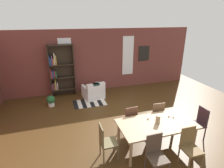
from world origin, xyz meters
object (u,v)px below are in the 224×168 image
Objects in this scene: dining_table at (157,126)px; dining_chair_far_left at (129,119)px; bookshelf_tall at (60,71)px; dining_chair_near_left at (156,154)px; potted_plant_by_shelf at (51,101)px; dining_chair_head_left at (106,141)px; armchair_white at (94,92)px; dining_chair_far_right at (156,115)px; vase_on_table at (158,119)px; dining_chair_head_right at (199,122)px; dining_chair_near_right at (190,146)px.

dining_chair_far_left is at bearing 120.45° from dining_table.
bookshelf_tall is (-2.18, 4.38, 0.46)m from dining_table.
potted_plant_by_shelf is at bearing 118.19° from dining_chair_near_left.
dining_chair_head_left reaches higher than dining_table.
armchair_white is at bearing 103.67° from dining_table.
dining_chair_far_left is at bearing 179.99° from dining_chair_far_right.
dining_chair_far_right is 4.52m from bookshelf_tall.
armchair_white is (-0.89, 3.66, -0.40)m from dining_table.
armchair_white is (-1.33, 2.91, -0.23)m from dining_chair_far_right.
dining_chair_near_left is (-0.46, -0.74, -0.35)m from vase_on_table.
dining_chair_head_right is (1.80, 0.74, 0.00)m from dining_chair_near_left.
vase_on_table reaches higher than dining_chair_near_right.
dining_chair_head_left is 1.95m from dining_chair_far_right.
potted_plant_by_shelf is at bearing 110.98° from dining_chair_head_left.
vase_on_table reaches higher than dining_chair_far_left.
dining_chair_head_left is (-0.92, 0.74, 0.00)m from dining_chair_near_left.
vase_on_table is 0.23× the size of dining_chair_far_right.
dining_chair_far_right is 2.18× the size of potted_plant_by_shelf.
dining_table is 4.51× the size of potted_plant_by_shelf.
dining_chair_far_right is (-0.92, 0.74, 0.00)m from dining_chair_head_right.
dining_chair_near_right is 4.60m from armchair_white.
dining_chair_head_left is (-1.38, 0.00, -0.35)m from vase_on_table.
dining_chair_near_right is 1.73m from dining_chair_far_left.
dining_table is at bearing -63.51° from bookshelf_tall.
armchair_white is (-0.45, 4.40, -0.23)m from dining_chair_near_left.
armchair_white is at bearing 106.86° from dining_chair_near_right.
dining_table is 0.88m from dining_chair_far_right.
dining_chair_near_left is 1.00× the size of dining_chair_head_left.
dining_chair_near_left is 0.89m from dining_chair_near_right.
potted_plant_by_shelf is at bearing -171.36° from armchair_white.
armchair_white is at bearing 114.55° from dining_chair_far_right.
dining_chair_far_left is (-0.46, 0.74, -0.35)m from vase_on_table.
dining_chair_far_right is at bearing 59.26° from dining_chair_near_left.
dining_chair_far_right is 4.08m from potted_plant_by_shelf.
armchair_white is at bearing 95.78° from dining_chair_near_left.
dining_chair_near_left is 0.42× the size of bookshelf_tall.
dining_chair_head_left is 1.00× the size of dining_chair_far_left.
dining_chair_near_right reaches higher than armchair_white.
dining_chair_near_left is 4.69m from potted_plant_by_shelf.
dining_chair_near_right is 5.17m from potted_plant_by_shelf.
dining_chair_far_right reaches higher than dining_table.
dining_chair_far_right is 0.88m from dining_chair_far_left.
bookshelf_tall is at bearing 116.49° from dining_table.
dining_chair_near_left is 2.18× the size of potted_plant_by_shelf.
dining_table is 2.07× the size of dining_chair_head_left.
dining_chair_near_right reaches higher than potted_plant_by_shelf.
bookshelf_tall is at bearing 115.64° from dining_chair_far_left.
dining_chair_head_left is at bearing 179.98° from vase_on_table.
dining_chair_near_left is 1.00× the size of dining_chair_far_right.
dining_chair_head_left is at bearing -141.11° from dining_chair_far_left.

